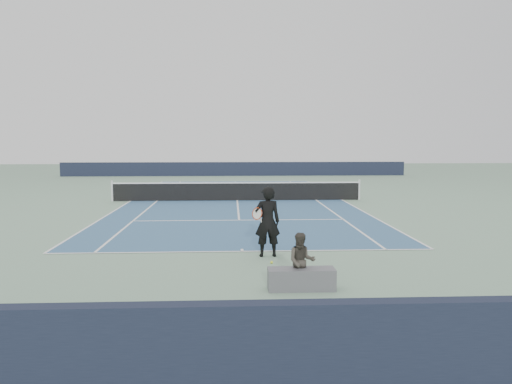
{
  "coord_description": "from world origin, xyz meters",
  "views": [
    {
      "loc": [
        -0.29,
        -25.68,
        3.15
      ],
      "look_at": [
        0.67,
        -6.23,
        1.1
      ],
      "focal_mm": 35.0,
      "sensor_mm": 36.0,
      "label": 1
    }
  ],
  "objects_px": {
    "tennis_ball": "(272,262)",
    "spectator_bench": "(301,270)",
    "tennis_net": "(237,191)",
    "tennis_player": "(267,222)"
  },
  "relations": [
    {
      "from": "tennis_net",
      "to": "tennis_ball",
      "type": "bearing_deg",
      "value": -86.89
    },
    {
      "from": "tennis_ball",
      "to": "spectator_bench",
      "type": "height_order",
      "value": "spectator_bench"
    },
    {
      "from": "tennis_ball",
      "to": "spectator_bench",
      "type": "bearing_deg",
      "value": -78.69
    },
    {
      "from": "tennis_player",
      "to": "tennis_ball",
      "type": "xyz_separation_m",
      "value": [
        0.05,
        -0.81,
        -0.92
      ]
    },
    {
      "from": "tennis_net",
      "to": "spectator_bench",
      "type": "distance_m",
      "value": 15.54
    },
    {
      "from": "tennis_player",
      "to": "spectator_bench",
      "type": "relative_size",
      "value": 1.32
    },
    {
      "from": "spectator_bench",
      "to": "tennis_player",
      "type": "bearing_deg",
      "value": 99.33
    },
    {
      "from": "tennis_player",
      "to": "tennis_ball",
      "type": "relative_size",
      "value": 26.93
    },
    {
      "from": "tennis_player",
      "to": "tennis_ball",
      "type": "bearing_deg",
      "value": -86.23
    },
    {
      "from": "tennis_player",
      "to": "spectator_bench",
      "type": "xyz_separation_m",
      "value": [
        0.5,
        -3.04,
        -0.52
      ]
    }
  ]
}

